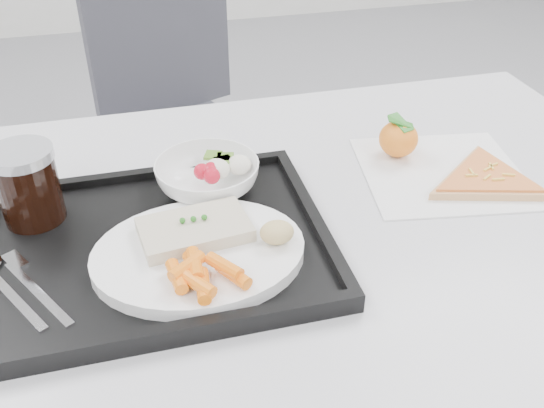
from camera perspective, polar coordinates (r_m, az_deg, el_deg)
table at (r=0.91m, az=1.72°, el=-4.60°), size 1.20×0.80×0.75m
chair at (r=1.70m, az=-9.56°, el=9.14°), size 0.55×0.56×0.93m
tray at (r=0.82m, az=-10.86°, el=-3.93°), size 0.45×0.35×0.03m
dinner_plate at (r=0.77m, az=-6.89°, el=-4.67°), size 0.27×0.27×0.02m
fish_fillet at (r=0.78m, az=-7.29°, el=-2.37°), size 0.15×0.10×0.03m
bread_roll at (r=0.76m, az=0.46°, el=-2.68°), size 0.05×0.05×0.03m
salad_bowl at (r=0.89m, az=-6.09°, el=2.57°), size 0.15×0.15×0.05m
cola_glass at (r=0.87m, az=-22.01°, el=1.77°), size 0.09×0.09×0.11m
cutlery at (r=0.80m, az=-23.21°, el=-6.65°), size 0.12×0.16×0.01m
napkin at (r=1.01m, az=15.68°, el=2.89°), size 0.28×0.27×0.00m
tangerine at (r=1.02m, az=11.82°, el=6.05°), size 0.07×0.07×0.07m
pizza_slice at (r=0.99m, az=19.51°, el=2.23°), size 0.26×0.26×0.02m
carrot_pile at (r=0.71m, az=-6.66°, el=-6.47°), size 0.10×0.08×0.03m
salad_contents at (r=0.89m, az=-5.00°, el=3.33°), size 0.09×0.08×0.03m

